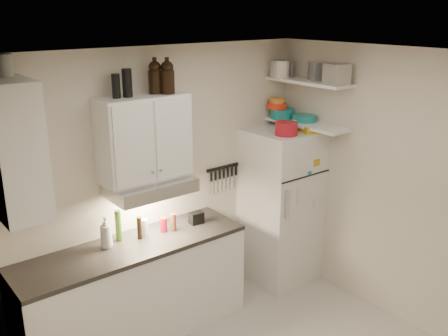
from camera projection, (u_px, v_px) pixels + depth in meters
ceiling at (279, 56)px, 3.31m from camera, size 3.20×3.00×0.02m
back_wall at (165, 182)px, 4.84m from camera, size 3.20×0.02×2.60m
left_wall at (62, 314)px, 2.76m from camera, size 0.02×3.00×2.60m
right_wall at (397, 189)px, 4.66m from camera, size 0.02×3.00×2.60m
base_cabinet at (135, 293)px, 4.54m from camera, size 2.10×0.60×0.88m
countertop at (132, 247)px, 4.40m from camera, size 2.10×0.62×0.04m
upper_cabinet at (144, 138)px, 4.37m from camera, size 0.80×0.33×0.75m
side_cabinet at (13, 149)px, 3.56m from camera, size 0.33×0.55×1.00m
range_hood at (150, 187)px, 4.45m from camera, size 0.76×0.46×0.12m
fridge at (281, 206)px, 5.45m from camera, size 0.70×0.68×1.70m
shelf_hi at (309, 82)px, 5.06m from camera, size 0.30×0.95×0.03m
shelf_lo at (307, 124)px, 5.19m from camera, size 0.30×0.95×0.03m
knife_strip at (223, 167)px, 5.23m from camera, size 0.42×0.02×0.03m
dutch_oven at (286, 129)px, 4.97m from camera, size 0.27×0.27×0.13m
book_stack at (310, 129)px, 5.10m from camera, size 0.24×0.26×0.07m
spice_jar at (293, 125)px, 5.18m from camera, size 0.07×0.07×0.10m
stock_pot at (281, 69)px, 5.24m from camera, size 0.33×0.33×0.18m
tin_a at (319, 71)px, 5.00m from camera, size 0.24×0.23×0.19m
tin_b at (337, 74)px, 4.76m from camera, size 0.22×0.22×0.19m
bowl_teal at (282, 113)px, 5.38m from camera, size 0.26×0.26×0.10m
bowl_orange at (277, 106)px, 5.37m from camera, size 0.21×0.21×0.06m
bowl_yellow at (277, 100)px, 5.35m from camera, size 0.16×0.16×0.05m
plates at (304, 118)px, 5.24m from camera, size 0.32×0.32×0.06m
growler_a at (155, 77)px, 4.31m from camera, size 0.14×0.14×0.29m
growler_b at (167, 77)px, 4.30m from camera, size 0.15×0.15×0.29m
thermos_a at (127, 83)px, 4.15m from camera, size 0.09×0.09×0.24m
thermos_b at (116, 86)px, 4.10m from camera, size 0.09×0.09×0.20m
side_jar at (4, 65)px, 3.49m from camera, size 0.16×0.16×0.16m
soap_bottle at (106, 231)px, 4.31m from camera, size 0.15×0.15×0.32m
pepper_mill at (173, 222)px, 4.66m from camera, size 0.07×0.07×0.17m
oil_bottle at (118, 226)px, 4.44m from camera, size 0.06×0.06×0.29m
vinegar_bottle at (139, 228)px, 4.48m from camera, size 0.04×0.04×0.21m
clear_bottle at (145, 228)px, 4.53m from camera, size 0.07×0.07×0.17m
red_jar at (164, 225)px, 4.64m from camera, size 0.09×0.09×0.14m
caddy at (196, 218)px, 4.83m from camera, size 0.14×0.11×0.11m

